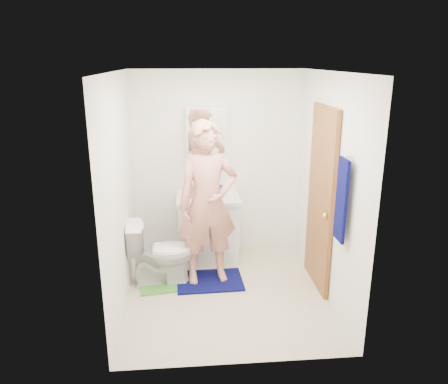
# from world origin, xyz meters

# --- Properties ---
(floor) EXTENTS (2.20, 2.40, 0.02)m
(floor) POSITION_xyz_m (0.00, 0.00, -0.01)
(floor) COLOR beige
(floor) RESTS_ON ground
(ceiling) EXTENTS (2.20, 2.40, 0.02)m
(ceiling) POSITION_xyz_m (0.00, 0.00, 2.41)
(ceiling) COLOR white
(ceiling) RESTS_ON ground
(wall_back) EXTENTS (2.20, 0.02, 2.40)m
(wall_back) POSITION_xyz_m (0.00, 1.21, 1.20)
(wall_back) COLOR white
(wall_back) RESTS_ON ground
(wall_front) EXTENTS (2.20, 0.02, 2.40)m
(wall_front) POSITION_xyz_m (0.00, -1.21, 1.20)
(wall_front) COLOR white
(wall_front) RESTS_ON ground
(wall_left) EXTENTS (0.02, 2.40, 2.40)m
(wall_left) POSITION_xyz_m (-1.11, 0.00, 1.20)
(wall_left) COLOR white
(wall_left) RESTS_ON ground
(wall_right) EXTENTS (0.02, 2.40, 2.40)m
(wall_right) POSITION_xyz_m (1.11, 0.00, 1.20)
(wall_right) COLOR white
(wall_right) RESTS_ON ground
(vanity_cabinet) EXTENTS (0.75, 0.55, 0.80)m
(vanity_cabinet) POSITION_xyz_m (-0.15, 0.91, 0.40)
(vanity_cabinet) COLOR white
(vanity_cabinet) RESTS_ON floor
(countertop) EXTENTS (0.79, 0.59, 0.05)m
(countertop) POSITION_xyz_m (-0.15, 0.91, 0.83)
(countertop) COLOR white
(countertop) RESTS_ON vanity_cabinet
(sink_basin) EXTENTS (0.40, 0.40, 0.03)m
(sink_basin) POSITION_xyz_m (-0.15, 0.91, 0.84)
(sink_basin) COLOR white
(sink_basin) RESTS_ON countertop
(faucet) EXTENTS (0.03, 0.03, 0.12)m
(faucet) POSITION_xyz_m (-0.15, 1.09, 0.91)
(faucet) COLOR silver
(faucet) RESTS_ON countertop
(medicine_cabinet) EXTENTS (0.50, 0.12, 0.70)m
(medicine_cabinet) POSITION_xyz_m (-0.15, 1.14, 1.60)
(medicine_cabinet) COLOR white
(medicine_cabinet) RESTS_ON wall_back
(mirror_panel) EXTENTS (0.46, 0.01, 0.66)m
(mirror_panel) POSITION_xyz_m (-0.15, 1.08, 1.60)
(mirror_panel) COLOR white
(mirror_panel) RESTS_ON wall_back
(door) EXTENTS (0.05, 0.80, 2.05)m
(door) POSITION_xyz_m (1.07, 0.15, 1.02)
(door) COLOR #9B5C2A
(door) RESTS_ON ground
(door_knob) EXTENTS (0.07, 0.07, 0.07)m
(door_knob) POSITION_xyz_m (1.03, -0.17, 0.95)
(door_knob) COLOR gold
(door_knob) RESTS_ON door
(towel) EXTENTS (0.03, 0.24, 0.80)m
(towel) POSITION_xyz_m (1.03, -0.57, 1.25)
(towel) COLOR #070A49
(towel) RESTS_ON wall_right
(towel_hook) EXTENTS (0.06, 0.02, 0.02)m
(towel_hook) POSITION_xyz_m (1.07, -0.57, 1.67)
(towel_hook) COLOR silver
(towel_hook) RESTS_ON wall_right
(toilet) EXTENTS (0.77, 0.47, 0.76)m
(toilet) POSITION_xyz_m (-0.73, 0.31, 0.38)
(toilet) COLOR white
(toilet) RESTS_ON floor
(bath_mat) EXTENTS (0.78, 0.57, 0.02)m
(bath_mat) POSITION_xyz_m (-0.17, 0.26, 0.01)
(bath_mat) COLOR #070A49
(bath_mat) RESTS_ON floor
(green_rug) EXTENTS (0.54, 0.47, 0.02)m
(green_rug) POSITION_xyz_m (-0.74, 0.22, 0.01)
(green_rug) COLOR #4A9A33
(green_rug) RESTS_ON floor
(soap_dispenser) EXTENTS (0.12, 0.12, 0.21)m
(soap_dispenser) POSITION_xyz_m (-0.35, 0.88, 0.95)
(soap_dispenser) COLOR #CC715F
(soap_dispenser) RESTS_ON countertop
(toothbrush_cup) EXTENTS (0.16, 0.16, 0.10)m
(toothbrush_cup) POSITION_xyz_m (-0.00, 1.05, 0.90)
(toothbrush_cup) COLOR #70469C
(toothbrush_cup) RESTS_ON countertop
(man) EXTENTS (0.75, 0.56, 1.88)m
(man) POSITION_xyz_m (-0.18, 0.31, 0.96)
(man) COLOR tan
(man) RESTS_ON bath_mat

